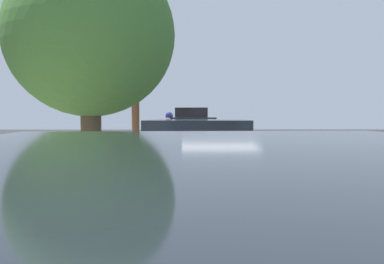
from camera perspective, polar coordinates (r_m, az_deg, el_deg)
name	(u,v)px	position (r m, az deg, el deg)	size (l,w,h in m)	color
ground	(220,164)	(14.65, 3.61, -4.09)	(70.94, 70.94, 0.00)	#2A2A2A
sidewalk	(101,162)	(14.87, -11.63, -3.77)	(3.76, 44.34, 0.14)	#AFA090
curb_edge	(161,162)	(14.63, -4.05, -3.83)	(0.16, 44.34, 0.14)	gray
lane_stripe_centre	(313,163)	(15.27, 15.26, -3.89)	(0.14, 44.20, 0.01)	white
lane_stripe_bike_edge	(205,164)	(14.62, 1.73, -4.08)	(0.12, 44.34, 0.01)	white
parked_pickup_dark_blue_nearest	(189,126)	(30.08, -0.37, 0.83)	(2.13, 5.35, 1.95)	navy
parked_suv_red_second	(192,126)	(24.17, 0.05, 0.81)	(2.15, 4.79, 1.99)	maroon
parked_sedan_green_mid	(193,139)	(15.94, 0.09, -0.87)	(1.87, 4.42, 1.52)	#1E512D
parked_sedan_white_far	(198,167)	(7.21, 0.78, -4.54)	(1.98, 4.47, 1.52)	white
bicycle_at_curb	(175,152)	(14.58, -2.22, -2.59)	(1.58, 0.87, 0.79)	black
cyclist_with_backpack	(168,132)	(15.01, -3.03, 0.03)	(0.51, 0.57, 1.70)	#C6B284
street_tree_near_cyclist	(135,54)	(19.08, -7.29, 9.87)	(2.70, 2.70, 5.26)	brown
street_tree_mid_block	(90,36)	(10.36, -12.92, 11.95)	(3.77, 3.77, 5.07)	#4B3C2A
fire_hydrant	(155,141)	(18.22, -4.75, -1.09)	(0.22, 0.22, 0.84)	red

